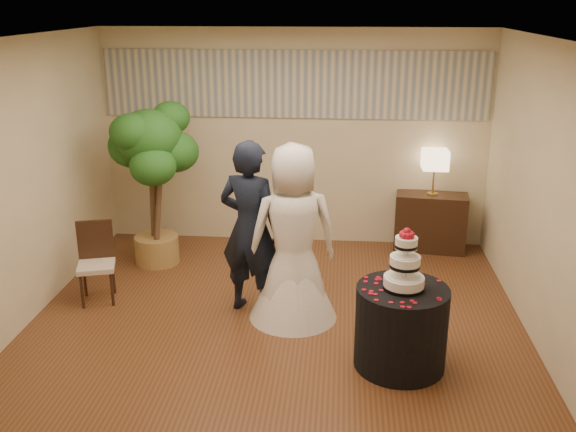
# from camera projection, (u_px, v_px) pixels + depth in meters

# --- Properties ---
(floor) EXTENTS (5.00, 5.00, 0.00)m
(floor) POSITION_uv_depth(u_px,v_px,m) (275.00, 327.00, 6.44)
(floor) COLOR brown
(floor) RESTS_ON ground
(ceiling) EXTENTS (5.00, 5.00, 0.00)m
(ceiling) POSITION_uv_depth(u_px,v_px,m) (272.00, 39.00, 5.53)
(ceiling) COLOR white
(ceiling) RESTS_ON wall_back
(wall_back) EXTENTS (5.00, 0.06, 2.80)m
(wall_back) POSITION_uv_depth(u_px,v_px,m) (294.00, 139.00, 8.34)
(wall_back) COLOR beige
(wall_back) RESTS_ON ground
(wall_front) EXTENTS (5.00, 0.06, 2.80)m
(wall_front) POSITION_uv_depth(u_px,v_px,m) (226.00, 321.00, 3.63)
(wall_front) COLOR beige
(wall_front) RESTS_ON ground
(wall_left) EXTENTS (0.06, 5.00, 2.80)m
(wall_left) POSITION_uv_depth(u_px,v_px,m) (17.00, 188.00, 6.19)
(wall_left) COLOR beige
(wall_left) RESTS_ON ground
(wall_right) EXTENTS (0.06, 5.00, 2.80)m
(wall_right) POSITION_uv_depth(u_px,v_px,m) (549.00, 201.00, 5.78)
(wall_right) COLOR beige
(wall_right) RESTS_ON ground
(mural_border) EXTENTS (4.90, 0.02, 0.85)m
(mural_border) POSITION_uv_depth(u_px,v_px,m) (294.00, 84.00, 8.10)
(mural_border) COLOR #A4A497
(mural_border) RESTS_ON wall_back
(groom) EXTENTS (0.77, 0.62, 1.83)m
(groom) POSITION_uv_depth(u_px,v_px,m) (250.00, 228.00, 6.52)
(groom) COLOR black
(groom) RESTS_ON floor
(bride) EXTENTS (1.11, 1.11, 1.83)m
(bride) POSITION_uv_depth(u_px,v_px,m) (293.00, 234.00, 6.37)
(bride) COLOR white
(bride) RESTS_ON floor
(cake_table) EXTENTS (1.05, 1.05, 0.76)m
(cake_table) POSITION_uv_depth(u_px,v_px,m) (401.00, 327.00, 5.66)
(cake_table) COLOR black
(cake_table) RESTS_ON floor
(wedding_cake) EXTENTS (0.36, 0.36, 0.56)m
(wedding_cake) POSITION_uv_depth(u_px,v_px,m) (405.00, 259.00, 5.45)
(wedding_cake) COLOR white
(wedding_cake) RESTS_ON cake_table
(console) EXTENTS (0.94, 0.50, 0.75)m
(console) POSITION_uv_depth(u_px,v_px,m) (430.00, 222.00, 8.32)
(console) COLOR black
(console) RESTS_ON floor
(table_lamp) EXTENTS (0.32, 0.32, 0.58)m
(table_lamp) POSITION_uv_depth(u_px,v_px,m) (434.00, 173.00, 8.11)
(table_lamp) COLOR beige
(table_lamp) RESTS_ON console
(ficus_tree) EXTENTS (1.13, 1.13, 2.02)m
(ficus_tree) POSITION_uv_depth(u_px,v_px,m) (153.00, 184.00, 7.70)
(ficus_tree) COLOR #235D1D
(ficus_tree) RESTS_ON floor
(side_chair) EXTENTS (0.50, 0.52, 0.87)m
(side_chair) POSITION_uv_depth(u_px,v_px,m) (96.00, 264.00, 6.87)
(side_chair) COLOR black
(side_chair) RESTS_ON floor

